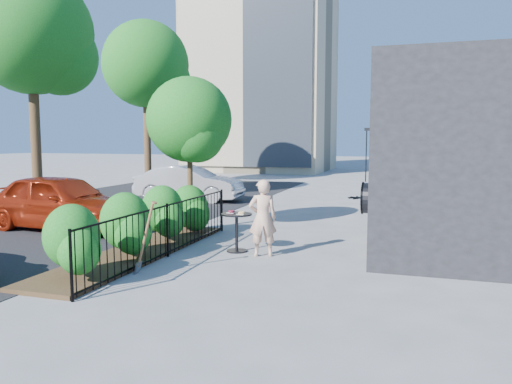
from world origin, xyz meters
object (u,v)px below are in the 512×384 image
(street_tree_far, at_px, (146,70))
(cafe_table, at_px, (237,225))
(woman, at_px, (263,218))
(car_silver, at_px, (189,183))
(shovel, at_px, (144,242))
(street_tree_near, at_px, (32,40))
(car_red, at_px, (61,202))
(patio_tree, at_px, (191,125))

(street_tree_far, bearing_deg, cafe_table, -53.68)
(cafe_table, xyz_separation_m, woman, (0.65, -0.21, 0.22))
(car_silver, bearing_deg, street_tree_far, 38.97)
(street_tree_far, xyz_separation_m, shovel, (8.68, -15.30, -5.32))
(cafe_table, distance_m, car_silver, 9.07)
(street_tree_far, height_order, cafe_table, street_tree_far)
(street_tree_near, relative_size, car_red, 1.89)
(patio_tree, bearing_deg, street_tree_near, 157.43)
(cafe_table, relative_size, car_red, 0.20)
(woman, relative_size, car_red, 0.36)
(shovel, xyz_separation_m, car_silver, (-3.82, 9.91, 0.09))
(street_tree_far, height_order, car_red, street_tree_far)
(woman, distance_m, shovel, 2.55)
(cafe_table, height_order, car_red, car_red)
(patio_tree, height_order, car_red, patio_tree)
(street_tree_near, distance_m, woman, 12.65)
(street_tree_near, relative_size, street_tree_far, 1.00)
(street_tree_near, bearing_deg, cafe_table, -27.90)
(patio_tree, xyz_separation_m, shovel, (0.98, -4.10, -2.17))
(patio_tree, height_order, cafe_table, patio_tree)
(patio_tree, relative_size, street_tree_far, 0.48)
(cafe_table, bearing_deg, shovel, -113.32)
(woman, relative_size, shovel, 1.17)
(patio_tree, relative_size, street_tree_near, 0.48)
(cafe_table, bearing_deg, car_silver, 121.74)
(shovel, bearing_deg, patio_tree, 103.47)
(patio_tree, xyz_separation_m, street_tree_near, (-7.70, 3.20, 3.15))
(street_tree_far, distance_m, car_red, 13.82)
(street_tree_near, bearing_deg, street_tree_far, 90.00)
(patio_tree, relative_size, woman, 2.48)
(woman, bearing_deg, car_red, -33.85)
(woman, height_order, car_silver, woman)
(car_red, xyz_separation_m, car_silver, (0.55, 6.69, -0.06))
(shovel, distance_m, car_silver, 10.62)
(street_tree_near, distance_m, street_tree_far, 8.00)
(shovel, distance_m, car_red, 5.44)
(street_tree_near, xyz_separation_m, car_red, (4.30, -4.07, -5.17))
(street_tree_near, height_order, shovel, street_tree_near)
(patio_tree, xyz_separation_m, car_red, (-3.40, -0.87, -2.02))
(shovel, bearing_deg, cafe_table, 66.68)
(cafe_table, bearing_deg, car_red, 169.11)
(street_tree_far, bearing_deg, street_tree_near, -90.00)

